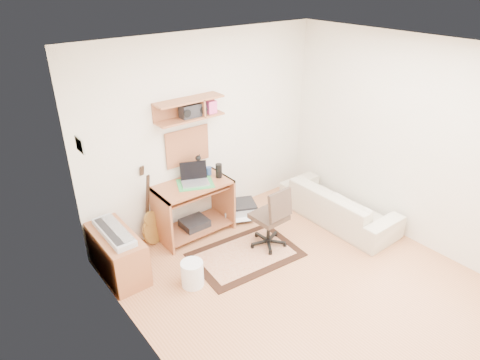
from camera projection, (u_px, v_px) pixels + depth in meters
floor at (307, 287)px, 4.84m from camera, size 3.60×4.00×0.01m
ceiling at (328, 54)px, 3.65m from camera, size 3.60×4.00×0.01m
back_wall at (205, 131)px, 5.65m from camera, size 3.60×0.01×2.60m
left_wall at (155, 254)px, 3.25m from camera, size 0.01×4.00×2.60m
right_wall at (416, 145)px, 5.23m from camera, size 0.01×4.00×2.60m
wall_shelf at (189, 109)px, 5.21m from camera, size 0.90×0.25×0.26m
cork_board at (187, 146)px, 5.52m from camera, size 0.64×0.03×0.49m
wall_photo at (80, 145)px, 4.12m from camera, size 0.02×0.20×0.15m
desk at (194, 209)px, 5.65m from camera, size 1.00×0.55×0.75m
laptop at (195, 175)px, 5.42m from camera, size 0.46×0.46×0.27m
speaker at (219, 171)px, 5.61m from camera, size 0.09×0.09×0.19m
desk_lamp at (200, 165)px, 5.62m from camera, size 0.11×0.11×0.33m
pencil_cup at (209, 171)px, 5.70m from camera, size 0.08×0.08×0.11m
boombox at (192, 110)px, 5.24m from camera, size 0.32×0.15×0.17m
rug at (246, 255)px, 5.36m from camera, size 1.39×0.99×0.02m
task_chair at (269, 216)px, 5.36m from camera, size 0.47×0.47×0.88m
cabinet at (117, 254)px, 4.93m from camera, size 0.40×0.90×0.55m
music_keyboard at (114, 232)px, 4.79m from camera, size 0.23×0.75×0.07m
guitar at (150, 207)px, 5.36m from camera, size 0.33×0.25×1.09m
waste_basket at (192, 274)px, 4.80m from camera, size 0.31×0.31×0.31m
printer at (239, 210)px, 6.19m from camera, size 0.61×0.55×0.19m
sofa at (339, 199)px, 5.95m from camera, size 0.51×1.74×0.68m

